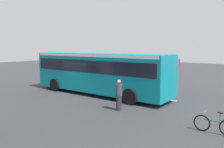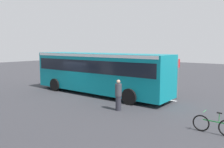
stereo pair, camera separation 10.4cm
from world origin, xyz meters
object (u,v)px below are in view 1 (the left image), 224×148
(city_bus, at_px, (99,70))
(pedestrian, at_px, (119,95))
(traffic_sign, at_px, (178,72))
(bicycle_green, at_px, (215,125))

(city_bus, height_order, pedestrian, city_bus)
(traffic_sign, bearing_deg, pedestrian, 73.38)
(bicycle_green, distance_m, pedestrian, 5.31)
(city_bus, height_order, traffic_sign, city_bus)
(city_bus, bearing_deg, bicycle_green, 160.98)
(city_bus, distance_m, traffic_sign, 5.83)
(bicycle_green, height_order, traffic_sign, traffic_sign)
(bicycle_green, distance_m, traffic_sign, 6.76)
(pedestrian, bearing_deg, traffic_sign, -106.62)
(bicycle_green, relative_size, traffic_sign, 0.63)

